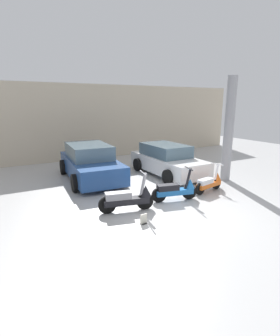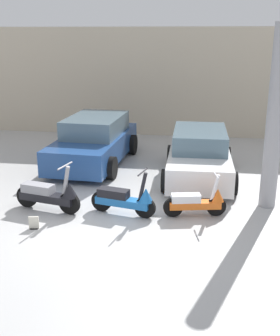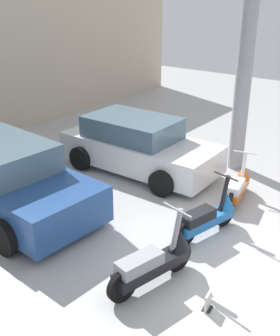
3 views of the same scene
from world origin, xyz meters
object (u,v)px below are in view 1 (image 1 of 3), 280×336
at_px(car_rear_center, 167,160).
at_px(support_column_side, 229,130).
at_px(scooter_front_right, 176,189).
at_px(scooter_front_center, 210,182).
at_px(placard_near_left_scooter, 144,219).
at_px(scooter_front_left, 129,198).
at_px(car_rear_left, 90,163).

relative_size(car_rear_center, support_column_side, 0.96).
xyz_separation_m(scooter_front_right, car_rear_center, (1.53, 2.72, 0.24)).
relative_size(scooter_front_center, placard_near_left_scooter, 5.11).
bearing_deg(scooter_front_left, scooter_front_center, 15.97).
height_order(car_rear_left, car_rear_center, car_rear_left).
relative_size(scooter_front_right, support_column_side, 0.37).
distance_m(scooter_front_left, scooter_front_right, 1.66).
height_order(scooter_front_left, scooter_front_center, scooter_front_left).
distance_m(scooter_front_center, support_column_side, 2.39).
bearing_deg(scooter_front_left, scooter_front_right, 13.85).
distance_m(scooter_front_left, car_rear_center, 4.21).
bearing_deg(placard_near_left_scooter, support_column_side, 21.20).
height_order(car_rear_left, placard_near_left_scooter, car_rear_left).
height_order(scooter_front_left, placard_near_left_scooter, scooter_front_left).
bearing_deg(scooter_front_right, placard_near_left_scooter, -138.14).
relative_size(scooter_front_center, car_rear_center, 0.35).
height_order(scooter_front_right, car_rear_center, car_rear_center).
xyz_separation_m(scooter_front_left, car_rear_left, (0.10, 3.64, 0.27)).
distance_m(car_rear_left, support_column_side, 5.51).
distance_m(scooter_front_right, scooter_front_center, 1.53).
relative_size(scooter_front_right, scooter_front_center, 1.09).
bearing_deg(support_column_side, scooter_front_right, -163.30).
bearing_deg(car_rear_center, scooter_front_left, -49.87).
bearing_deg(car_rear_left, scooter_front_right, 27.27).
xyz_separation_m(scooter_front_right, support_column_side, (3.07, 0.92, 1.61)).
xyz_separation_m(car_rear_left, support_column_side, (4.63, -2.69, 1.31)).
height_order(scooter_front_center, car_rear_left, car_rear_left).
distance_m(car_rear_center, support_column_side, 2.73).
relative_size(scooter_front_right, placard_near_left_scooter, 5.58).
bearing_deg(support_column_side, car_rear_left, 149.80).
bearing_deg(scooter_front_right, car_rear_center, 73.85).
distance_m(car_rear_left, placard_near_left_scooter, 4.57).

